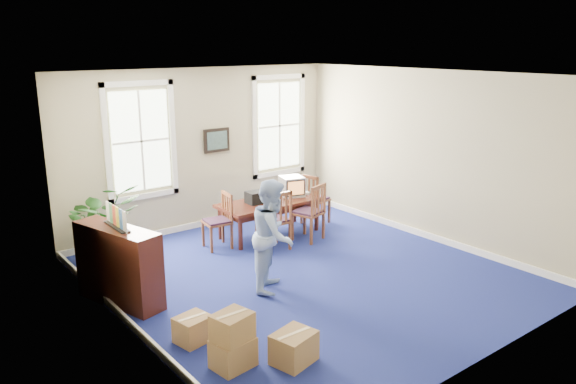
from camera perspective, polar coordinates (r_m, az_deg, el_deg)
floor at (r=9.26m, az=1.82°, el=-8.36°), size 6.50×6.50×0.00m
ceiling at (r=8.51m, az=2.00°, el=11.83°), size 6.50×6.50×0.00m
wall_back at (r=11.38m, az=-8.66°, el=4.35°), size 6.50×0.00×6.50m
wall_front at (r=6.69m, az=20.06°, el=-3.97°), size 6.50×0.00×6.50m
wall_left at (r=7.27m, az=-16.60°, el=-2.19°), size 0.00×6.50×6.50m
wall_right at (r=10.88m, az=14.16°, el=3.57°), size 0.00×6.50×6.50m
baseboard_back at (r=11.73m, az=-8.29°, el=-3.08°), size 6.00×0.04×0.12m
baseboard_left at (r=7.86m, az=-15.54°, el=-12.95°), size 0.04×6.50×0.12m
baseboard_right at (r=11.25m, az=13.57°, el=-4.16°), size 0.04×6.50×0.12m
window_left at (r=10.75m, az=-14.73°, el=5.03°), size 1.40×0.12×2.20m
window_right at (r=12.34m, az=-0.93°, el=6.75°), size 1.40×0.12×2.20m
wall_picture at (r=11.46m, az=-7.26°, el=5.23°), size 0.58×0.06×0.48m
conference_table at (r=10.99m, az=-1.90°, el=-2.64°), size 2.02×0.93×0.68m
crt_tv at (r=11.22m, az=0.39°, el=0.60°), size 0.54×0.57×0.39m
game_console at (r=11.39m, az=1.61°, el=-0.07°), size 0.20×0.23×0.05m
equipment_bag at (r=10.77m, az=-3.04°, el=-0.49°), size 0.47×0.32×0.23m
chair_near_left at (r=10.17m, az=-1.50°, el=-2.83°), size 0.51×0.51×1.12m
chair_near_right at (r=10.65m, az=2.05°, el=-2.02°), size 0.62×0.62×1.11m
chair_end_left at (r=10.32m, az=-7.24°, el=-2.95°), size 0.52×0.52×1.02m
chair_end_right at (r=11.64m, az=2.81°, el=-0.66°), size 0.57×0.57×1.06m
man at (r=8.48m, az=-1.51°, el=-4.38°), size 1.05×1.05×1.71m
credenza at (r=8.49m, az=-16.82°, el=-6.99°), size 0.81×1.55×1.17m
brochure_rack at (r=8.26m, az=-17.08°, el=-2.12°), size 0.21×0.76×0.33m
potted_plant at (r=10.13m, az=-18.26°, el=-2.91°), size 1.25×1.09×1.37m
cardboard_boxes at (r=6.86m, az=-4.77°, el=-13.93°), size 1.49×1.49×0.71m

